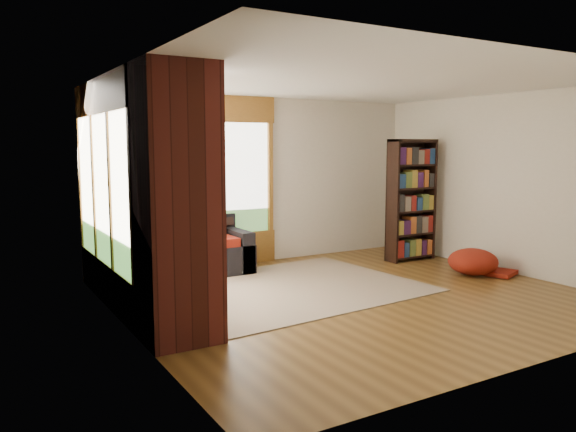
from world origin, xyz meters
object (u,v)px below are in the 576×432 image
area_rug (285,288)px  pouf (473,261)px  dog_brindle (168,237)px  dog_tan (158,225)px  brick_chimney (176,205)px  bookshelf (411,200)px  sectional_sofa (158,265)px

area_rug → pouf: 2.83m
area_rug → dog_brindle: dog_brindle is taller
dog_tan → brick_chimney: bearing=-130.4°
bookshelf → area_rug: bearing=-167.7°
bookshelf → sectional_sofa: bearing=175.4°
area_rug → brick_chimney: bearing=-148.5°
brick_chimney → dog_tan: size_ratio=2.43×
brick_chimney → area_rug: bearing=31.5°
area_rug → dog_tan: 1.90m
bookshelf → pouf: 1.48m
sectional_sofa → pouf: bearing=-16.3°
pouf → dog_tan: (-4.05, 1.79, 0.60)m
brick_chimney → bookshelf: 4.86m
brick_chimney → dog_brindle: brick_chimney is taller
pouf → brick_chimney: bearing=-174.4°
area_rug → dog_brindle: size_ratio=4.43×
brick_chimney → bookshelf: bearing=20.7°
bookshelf → dog_brindle: bookshelf is taller
brick_chimney → sectional_sofa: size_ratio=1.18×
brick_chimney → area_rug: brick_chimney is taller
brick_chimney → sectional_sofa: (0.45, 2.05, -1.00)m
brick_chimney → bookshelf: brick_chimney is taller
brick_chimney → dog_tan: brick_chimney is taller
bookshelf → dog_tan: (-4.02, 0.52, -0.18)m
brick_chimney → area_rug: size_ratio=0.77×
sectional_sofa → bookshelf: bookshelf is taller
sectional_sofa → pouf: 4.43m
area_rug → pouf: bearing=-13.8°
dog_brindle → dog_tan: bearing=1.4°
dog_tan → dog_brindle: bearing=-125.2°
brick_chimney → pouf: bearing=5.6°
brick_chimney → bookshelf: size_ratio=1.33×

